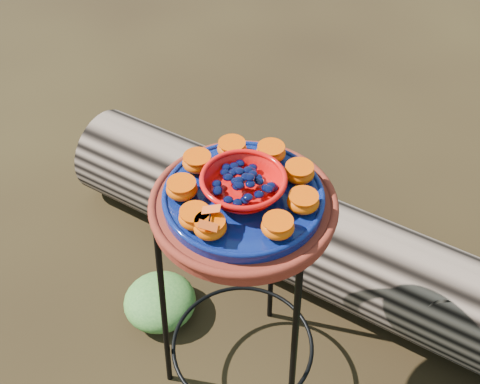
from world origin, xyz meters
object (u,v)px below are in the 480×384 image
at_px(red_bowl, 243,186).
at_px(driftwood_log, 299,235).
at_px(terracotta_saucer, 243,207).
at_px(cobalt_plate, 243,198).
at_px(plant_stand, 243,304).

xyz_separation_m(red_bowl, driftwood_log, (0.01, 0.45, -0.62)).
relative_size(terracotta_saucer, cobalt_plate, 1.17).
height_order(plant_stand, terracotta_saucer, terracotta_saucer).
bearing_deg(cobalt_plate, driftwood_log, 89.11).
distance_m(plant_stand, cobalt_plate, 0.39).
height_order(terracotta_saucer, driftwood_log, terracotta_saucer).
bearing_deg(plant_stand, terracotta_saucer, 0.00).
bearing_deg(cobalt_plate, plant_stand, 0.00).
relative_size(plant_stand, terracotta_saucer, 1.71).
bearing_deg(red_bowl, terracotta_saucer, 0.00).
xyz_separation_m(plant_stand, cobalt_plate, (0.00, 0.00, 0.39)).
bearing_deg(plant_stand, red_bowl, 0.00).
distance_m(terracotta_saucer, driftwood_log, 0.72).
bearing_deg(red_bowl, cobalt_plate, 0.00).
relative_size(plant_stand, cobalt_plate, 2.00).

